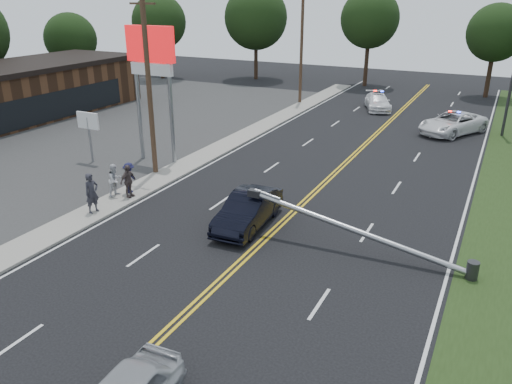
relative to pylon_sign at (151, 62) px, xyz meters
The scene contains 20 objects.
ground 18.50m from the pylon_sign, 53.13° to the right, with size 120.00×120.00×0.00m, color black.
sidewalk 7.46m from the pylon_sign, 62.30° to the right, with size 1.80×70.00×0.12m, color gray.
centerline_yellow 12.73m from the pylon_sign, 20.85° to the right, with size 0.36×80.00×0.00m, color gold.
pylon_sign is the anchor object (origin of this frame).
small_sign 5.45m from the pylon_sign, 150.26° to the right, with size 1.60×0.14×3.10m.
fallen_streetlight 16.66m from the pylon_sign, 22.22° to the right, with size 9.36×0.44×1.91m.
utility_pole_mid 2.55m from the pylon_sign, 56.98° to the right, with size 1.60×0.28×10.00m.
utility_pole_far 20.06m from the pylon_sign, 86.28° to the left, with size 1.60×0.28×10.00m.
tree_3 31.03m from the pylon_sign, 144.24° to the left, with size 5.60×5.60×7.77m.
tree_4 32.54m from the pylon_sign, 126.18° to the left, with size 6.30×6.30×9.67m.
tree_5 32.10m from the pylon_sign, 105.92° to the left, with size 7.28×7.28×10.66m.
tree_6 32.36m from the pylon_sign, 82.52° to the left, with size 6.21×6.21×10.22m.
tree_7 35.35m from the pylon_sign, 61.76° to the left, with size 5.45×5.45×8.88m.
crashed_sedan 12.07m from the pylon_sign, 31.69° to the right, with size 1.62×4.64×1.53m, color black.
emergency_a 22.14m from the pylon_sign, 44.20° to the left, with size 2.61×5.66×1.57m, color white.
emergency_b 22.91m from the pylon_sign, 67.64° to the left, with size 1.94×4.77×1.39m, color white.
bystander_a 9.53m from the pylon_sign, 74.42° to the right, with size 0.69×0.46×1.91m, color #282830.
bystander_b 7.86m from the pylon_sign, 73.37° to the right, with size 0.81×0.63×1.66m, color silver.
bystander_c 7.55m from the pylon_sign, 67.61° to the right, with size 1.04×0.60×1.61m, color #17173A.
bystander_d 7.95m from the pylon_sign, 66.51° to the right, with size 0.99×0.41×1.68m, color #524442.
Camera 1 is at (8.16, -9.58, 9.73)m, focal length 35.00 mm.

